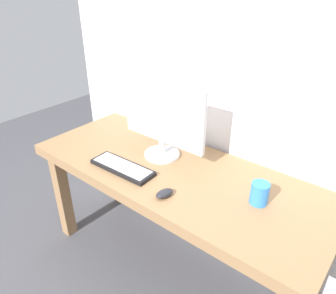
{
  "coord_description": "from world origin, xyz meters",
  "views": [
    {
      "loc": [
        0.88,
        -1.13,
        1.63
      ],
      "look_at": [
        -0.04,
        0.0,
        0.83
      ],
      "focal_mm": 33.98,
      "sensor_mm": 36.0,
      "label": 1
    }
  ],
  "objects_px": {
    "keyboard_primary": "(122,167)",
    "mouse": "(165,193)",
    "coffee_mug": "(260,193)",
    "monitor": "(163,118)",
    "desk": "(174,183)"
  },
  "relations": [
    {
      "from": "coffee_mug",
      "to": "desk",
      "type": "bearing_deg",
      "value": -177.41
    },
    {
      "from": "monitor",
      "to": "keyboard_primary",
      "type": "xyz_separation_m",
      "value": [
        -0.07,
        -0.25,
        -0.22
      ]
    },
    {
      "from": "keyboard_primary",
      "to": "mouse",
      "type": "bearing_deg",
      "value": -6.64
    },
    {
      "from": "desk",
      "to": "coffee_mug",
      "type": "height_order",
      "value": "coffee_mug"
    },
    {
      "from": "desk",
      "to": "mouse",
      "type": "height_order",
      "value": "mouse"
    },
    {
      "from": "coffee_mug",
      "to": "keyboard_primary",
      "type": "bearing_deg",
      "value": -163.93
    },
    {
      "from": "monitor",
      "to": "desk",
      "type": "bearing_deg",
      "value": -28.36
    },
    {
      "from": "monitor",
      "to": "mouse",
      "type": "height_order",
      "value": "monitor"
    },
    {
      "from": "keyboard_primary",
      "to": "coffee_mug",
      "type": "relative_size",
      "value": 3.58
    },
    {
      "from": "monitor",
      "to": "mouse",
      "type": "xyz_separation_m",
      "value": [
        0.25,
        -0.29,
        -0.21
      ]
    },
    {
      "from": "mouse",
      "to": "coffee_mug",
      "type": "xyz_separation_m",
      "value": [
        0.36,
        0.23,
        0.04
      ]
    },
    {
      "from": "mouse",
      "to": "coffee_mug",
      "type": "bearing_deg",
      "value": 45.24
    },
    {
      "from": "keyboard_primary",
      "to": "mouse",
      "type": "xyz_separation_m",
      "value": [
        0.32,
        -0.04,
        0.0
      ]
    },
    {
      "from": "monitor",
      "to": "mouse",
      "type": "bearing_deg",
      "value": -48.87
    },
    {
      "from": "desk",
      "to": "coffee_mug",
      "type": "xyz_separation_m",
      "value": [
        0.47,
        0.02,
        0.14
      ]
    }
  ]
}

